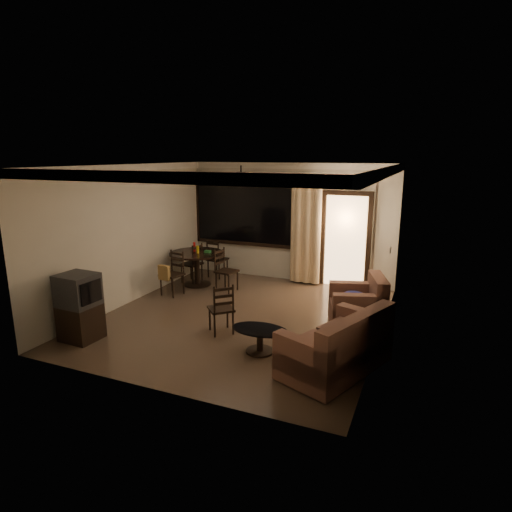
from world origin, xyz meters
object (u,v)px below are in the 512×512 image
at_px(dining_chair_east, 226,278).
at_px(dining_chair_north, 217,266).
at_px(tv_cabinet, 79,307).
at_px(armchair, 360,307).
at_px(dining_chair_west, 192,271).
at_px(sofa, 339,348).
at_px(coffee_table, 260,336).
at_px(dining_table, 197,259).
at_px(dining_chair_south, 172,281).
at_px(side_chair, 221,318).

xyz_separation_m(dining_chair_east, dining_chair_north, (-0.70, 0.91, 0.00)).
distance_m(dining_chair_east, tv_cabinet, 3.42).
bearing_deg(armchair, dining_chair_north, 136.31).
relative_size(dining_chair_west, dining_chair_east, 1.00).
relative_size(dining_chair_west, sofa, 0.51).
bearing_deg(dining_chair_east, coffee_table, -134.98).
bearing_deg(dining_table, dining_chair_east, -9.07).
distance_m(dining_chair_west, dining_chair_south, 0.98).
distance_m(dining_table, coffee_table, 3.81).
bearing_deg(dining_chair_south, dining_chair_north, 90.00).
bearing_deg(coffee_table, dining_chair_east, 126.02).
bearing_deg(tv_cabinet, armchair, 31.52).
xyz_separation_m(tv_cabinet, coffee_table, (2.90, 0.69, -0.30)).
relative_size(dining_chair_south, coffee_table, 1.08).
height_order(dining_chair_west, dining_chair_south, same).
xyz_separation_m(dining_chair_south, side_chair, (1.93, -1.40, -0.04)).
bearing_deg(tv_cabinet, dining_chair_west, 92.43).
xyz_separation_m(sofa, armchair, (-0.01, 1.74, 0.02)).
distance_m(dining_chair_east, dining_chair_south, 1.20).
distance_m(dining_table, dining_chair_south, 0.91).
distance_m(dining_chair_south, armchair, 4.07).
height_order(armchair, coffee_table, armchair).
bearing_deg(dining_chair_north, dining_chair_east, 136.76).
distance_m(dining_chair_east, armchair, 3.25).
height_order(dining_chair_south, sofa, dining_chair_south).
height_order(dining_chair_west, tv_cabinet, tv_cabinet).
xyz_separation_m(dining_chair_north, side_chair, (1.67, -3.02, -0.02)).
height_order(dining_chair_south, dining_chair_north, same).
bearing_deg(side_chair, coffee_table, 110.39).
distance_m(dining_chair_west, armchair, 4.32).
xyz_separation_m(tv_cabinet, sofa, (4.16, 0.56, -0.20)).
bearing_deg(coffee_table, dining_chair_west, 135.81).
xyz_separation_m(dining_chair_west, dining_chair_east, (1.04, -0.26, 0.00)).
bearing_deg(tv_cabinet, side_chair, 31.88).
bearing_deg(armchair, side_chair, -169.09).
relative_size(dining_chair_south, tv_cabinet, 0.85).
distance_m(dining_table, dining_chair_north, 0.85).
relative_size(dining_chair_north, coffee_table, 1.08).
bearing_deg(coffee_table, side_chair, 153.90).
distance_m(dining_table, tv_cabinet, 3.38).
relative_size(dining_chair_east, coffee_table, 1.08).
bearing_deg(dining_table, coffee_table, -45.03).
bearing_deg(dining_chair_east, sofa, -121.83).
bearing_deg(side_chair, sofa, 121.57).
relative_size(dining_chair_west, tv_cabinet, 0.85).
xyz_separation_m(dining_chair_south, dining_chair_north, (0.26, 1.62, -0.02)).
relative_size(tv_cabinet, armchair, 0.98).
xyz_separation_m(dining_chair_west, tv_cabinet, (-0.01, -3.51, 0.28)).
distance_m(dining_chair_east, coffee_table, 3.15).
relative_size(dining_table, dining_chair_east, 1.31).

